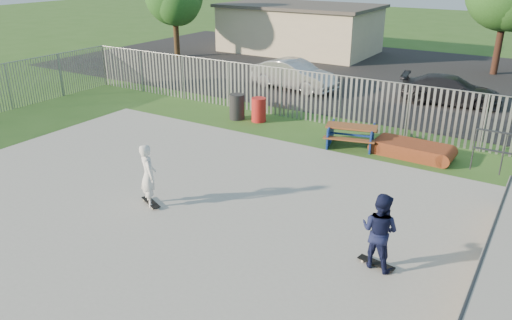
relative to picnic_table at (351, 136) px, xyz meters
The scene contains 15 objects.
ground 7.54m from the picnic_table, 107.19° to the right, with size 120.00×120.00×0.00m, color #346121.
concrete_slab 7.54m from the picnic_table, 107.19° to the right, with size 15.00×12.00×0.15m, color #9E9F99.
fence 2.95m from the picnic_table, 115.17° to the right, with size 26.04×16.02×2.00m.
picnic_table is the anchor object (origin of this frame).
funbox 2.12m from the picnic_table, ahead, with size 2.27×1.18×0.45m.
trash_bin_red 4.27m from the picnic_table, behind, with size 0.58×0.58×0.97m, color red.
trash_bin_grey 5.16m from the picnic_table, behind, with size 0.62×0.62×1.03m, color black.
parking_lot 12.02m from the picnic_table, 100.67° to the left, with size 40.00×18.00×0.02m, color black.
car_silver 8.17m from the picnic_table, 132.03° to the left, with size 1.54×4.41×1.45m, color silver.
car_dark 7.58m from the picnic_table, 76.68° to the left, with size 1.77×4.34×1.26m, color black.
building 18.87m from the picnic_table, 122.90° to the left, with size 10.40×6.40×3.20m.
skateboard_a 7.64m from the picnic_table, 64.09° to the right, with size 0.82×0.33×0.08m.
skateboard_b 7.74m from the picnic_table, 109.79° to the right, with size 0.81×0.50×0.08m.
skater_navy 7.66m from the picnic_table, 64.09° to the right, with size 0.81×0.63×1.67m, color #121739.
skater_white 7.76m from the picnic_table, 109.79° to the right, with size 0.61×0.40×1.67m, color white.
Camera 1 is at (8.11, -8.52, 6.15)m, focal length 35.00 mm.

